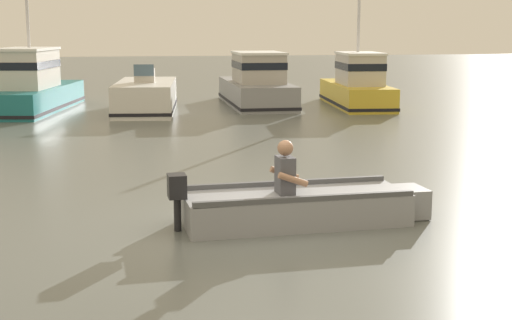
% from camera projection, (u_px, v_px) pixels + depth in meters
% --- Properties ---
extents(ground_plane, '(120.00, 120.00, 0.00)m').
position_uv_depth(ground_plane, '(266.00, 229.00, 9.91)').
color(ground_plane, slate).
extents(rowboat_with_person, '(3.72, 1.31, 1.19)m').
position_uv_depth(rowboat_with_person, '(300.00, 206.00, 10.15)').
color(rowboat_with_person, gray).
rests_on(rowboat_with_person, ground).
extents(moored_boat_teal, '(2.92, 6.39, 4.27)m').
position_uv_depth(moored_boat_teal, '(31.00, 88.00, 23.64)').
color(moored_boat_teal, '#1E727A').
rests_on(moored_boat_teal, ground).
extents(moored_boat_white, '(2.24, 4.85, 1.56)m').
position_uv_depth(moored_boat_white, '(146.00, 97.00, 23.45)').
color(moored_boat_white, white).
rests_on(moored_boat_white, ground).
extents(moored_boat_grey, '(2.02, 5.72, 1.88)m').
position_uv_depth(moored_boat_grey, '(257.00, 86.00, 25.37)').
color(moored_boat_grey, gray).
rests_on(moored_boat_grey, ground).
extents(moored_boat_yellow, '(2.02, 5.29, 4.25)m').
position_uv_depth(moored_boat_yellow, '(357.00, 86.00, 25.05)').
color(moored_boat_yellow, gold).
rests_on(moored_boat_yellow, ground).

